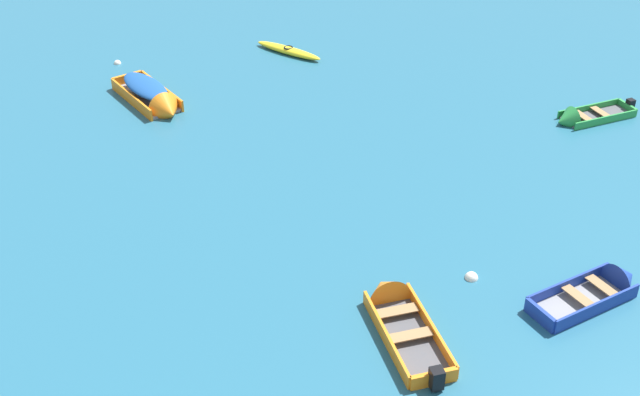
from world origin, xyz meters
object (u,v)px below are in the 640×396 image
Objects in this scene: kayak_yellow_outer_left at (288,50)px; rowboat_deep_blue_midfield_left at (604,288)px; rowboat_green_back_row_center at (579,118)px; mooring_buoy_central at (471,278)px; rowboat_orange_foreground_center at (154,98)px; mooring_buoy_far_field at (118,64)px; rowboat_orange_outer_right at (396,310)px.

rowboat_deep_blue_midfield_left reaches higher than kayak_yellow_outer_left.
rowboat_green_back_row_center is 10.70m from mooring_buoy_central.
rowboat_orange_foreground_center reaches higher than mooring_buoy_far_field.
rowboat_orange_foreground_center is at bearing -72.30° from mooring_buoy_far_field.
rowboat_orange_foreground_center is 14.86m from mooring_buoy_central.
kayak_yellow_outer_left is at bearing 89.27° from rowboat_orange_outer_right.
mooring_buoy_far_field is at bearing 111.59° from rowboat_orange_outer_right.
mooring_buoy_central is at bearing 157.73° from rowboat_deep_blue_midfield_left.
mooring_buoy_far_field is at bearing 107.70° from rowboat_orange_foreground_center.
kayak_yellow_outer_left reaches higher than mooring_buoy_far_field.
rowboat_deep_blue_midfield_left is 9.52× the size of mooring_buoy_central.
mooring_buoy_central is (8.16, -12.42, -0.35)m from rowboat_orange_foreground_center.
kayak_yellow_outer_left reaches higher than mooring_buoy_central.
rowboat_green_back_row_center is 0.84× the size of rowboat_orange_foreground_center.
rowboat_orange_outer_right is 14.62m from rowboat_orange_foreground_center.
kayak_yellow_outer_left is 18.51m from rowboat_deep_blue_midfield_left.
rowboat_deep_blue_midfield_left is 17.86m from rowboat_orange_foreground_center.
mooring_buoy_far_field is at bearing 125.25° from rowboat_deep_blue_midfield_left.
kayak_yellow_outer_left is 7.30m from mooring_buoy_far_field.
rowboat_orange_outer_right is at bearing -137.01° from rowboat_green_back_row_center.
rowboat_orange_foreground_center is at bearing 112.82° from rowboat_orange_outer_right.
mooring_buoy_far_field is at bearing 119.64° from mooring_buoy_central.
mooring_buoy_far_field is (-7.28, 0.44, -0.15)m from kayak_yellow_outer_left.
rowboat_orange_outer_right reaches higher than mooring_buoy_central.
rowboat_orange_foreground_center reaches higher than rowboat_green_back_row_center.
rowboat_orange_foreground_center reaches higher than rowboat_deep_blue_midfield_left.
mooring_buoy_central is at bearing -60.36° from mooring_buoy_far_field.
rowboat_orange_outer_right is 10.78× the size of mooring_buoy_central.
rowboat_deep_blue_midfield_left is (5.74, -0.27, 0.01)m from rowboat_orange_outer_right.
rowboat_deep_blue_midfield_left is at bearing -54.75° from mooring_buoy_far_field.
kayak_yellow_outer_left is 16.50m from mooring_buoy_central.
rowboat_green_back_row_center is at bearing 47.92° from mooring_buoy_central.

